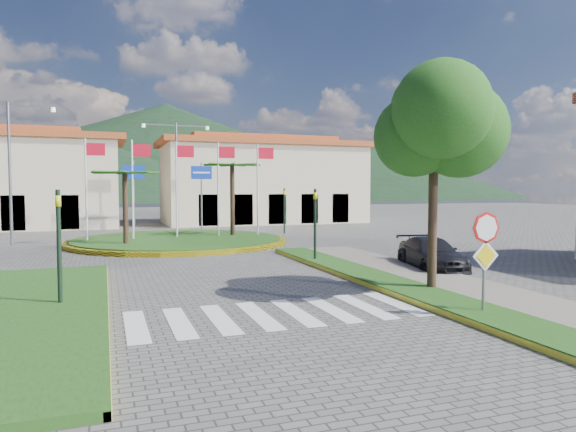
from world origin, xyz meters
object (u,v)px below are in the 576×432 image
object	(u,v)px
white_van	(33,221)
car_dark_b	(271,217)
deciduous_tree	(434,125)
stop_sign	(485,246)
roundabout_island	(178,240)
car_dark_a	(97,219)
car_side_right	(431,254)

from	to	relation	value
white_van	car_dark_b	xyz separation A→B (m)	(19.60, 0.82, -0.11)
white_van	car_dark_b	bearing A→B (deg)	-80.76
white_van	deciduous_tree	bearing A→B (deg)	-147.38
stop_sign	roundabout_island	bearing A→B (deg)	103.73
roundabout_island	stop_sign	size ratio (longest dim) A/B	4.79
stop_sign	car_dark_a	bearing A→B (deg)	105.31
car_dark_a	car_side_right	world-z (taller)	car_side_right
car_side_right	car_dark_a	bearing A→B (deg)	127.40
deciduous_tree	white_van	xyz separation A→B (m)	(-14.78, 30.61, -4.52)
car_dark_a	roundabout_island	bearing A→B (deg)	-162.18
white_van	car_dark_b	world-z (taller)	white_van
stop_sign	car_dark_b	xyz separation A→B (m)	(5.42, 34.46, -1.25)
car_dark_a	car_dark_b	distance (m)	15.02
stop_sign	car_side_right	size ratio (longest dim) A/B	0.62
white_van	car_dark_b	distance (m)	19.61
deciduous_tree	white_van	bearing A→B (deg)	115.78
deciduous_tree	car_side_right	xyz separation A→B (m)	(2.69, 3.82, -4.55)
stop_sign	car_dark_b	size ratio (longest dim) A/B	0.80
stop_sign	car_side_right	xyz separation A→B (m)	(3.29, 6.86, -1.17)
car_dark_b	car_side_right	distance (m)	27.69
car_dark_a	car_side_right	distance (m)	30.97
car_dark_b	white_van	bearing A→B (deg)	96.39
stop_sign	white_van	distance (m)	36.53
car_dark_a	car_dark_b	xyz separation A→B (m)	(15.01, -0.56, -0.07)
deciduous_tree	car_dark_a	bearing A→B (deg)	107.67
car_dark_a	stop_sign	bearing A→B (deg)	-164.26
roundabout_island	deciduous_tree	distance (m)	18.55
deciduous_tree	car_dark_b	xyz separation A→B (m)	(4.82, 31.43, -4.63)
white_van	roundabout_island	bearing A→B (deg)	-138.85
roundabout_island	car_side_right	xyz separation A→B (m)	(8.19, -13.18, 0.45)
deciduous_tree	stop_sign	bearing A→B (deg)	-101.18
stop_sign	deciduous_tree	bearing A→B (deg)	78.82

